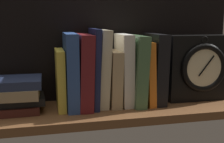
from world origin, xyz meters
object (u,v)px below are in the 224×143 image
object	(u,v)px
book_yellow_seinlanguage	(60,79)
book_navy_bierce	(94,68)
book_white_catcher	(124,70)
book_green_romantic	(135,70)
book_tan_shortstories	(113,78)
book_cream_twain	(102,68)
book_blue_modern	(71,71)
book_black_skeptic	(155,68)
book_orange_pandolfini	(145,72)
book_maroon_dawkins	(84,71)
book_stack_side	(14,94)
framed_clock	(199,68)

from	to	relation	value
book_yellow_seinlanguage	book_navy_bierce	bearing A→B (deg)	0.00
book_navy_bierce	book_white_catcher	distance (cm)	9.69
book_green_romantic	book_tan_shortstories	bearing A→B (deg)	180.00
book_cream_twain	book_green_romantic	world-z (taller)	book_cream_twain
book_blue_modern	book_navy_bierce	bearing A→B (deg)	0.00
book_yellow_seinlanguage	book_black_skeptic	distance (cm)	30.37
book_blue_modern	book_orange_pandolfini	bearing A→B (deg)	0.00
book_maroon_dawkins	book_orange_pandolfini	distance (cm)	19.74
book_orange_pandolfini	book_stack_side	world-z (taller)	book_orange_pandolfini
book_cream_twain	book_orange_pandolfini	size ratio (longest dim) A/B	1.18
book_white_catcher	book_black_skeptic	xyz separation A→B (cm)	(10.29, 0.00, -0.01)
book_yellow_seinlanguage	book_white_catcher	world-z (taller)	book_white_catcher
book_green_romantic	book_maroon_dawkins	bearing A→B (deg)	180.00
book_cream_twain	book_white_catcher	xyz separation A→B (cm)	(7.02, -0.00, -0.70)
book_stack_side	book_yellow_seinlanguage	bearing A→B (deg)	1.71
book_yellow_seinlanguage	book_blue_modern	world-z (taller)	book_blue_modern
book_black_skeptic	book_navy_bierce	bearing A→B (deg)	180.00
book_black_skeptic	framed_clock	bearing A→B (deg)	-4.95
book_orange_pandolfini	book_black_skeptic	distance (cm)	3.53
book_green_romantic	book_blue_modern	bearing A→B (deg)	180.00
book_maroon_dawkins	book_green_romantic	distance (cm)	16.51
book_blue_modern	book_navy_bierce	xyz separation A→B (cm)	(7.13, 0.00, 0.62)
book_yellow_seinlanguage	book_green_romantic	xyz separation A→B (cm)	(23.73, 0.00, 1.99)
book_blue_modern	book_black_skeptic	world-z (taller)	book_blue_modern
book_tan_shortstories	book_white_catcher	size ratio (longest dim) A/B	0.77
framed_clock	book_blue_modern	bearing A→B (deg)	178.21
book_yellow_seinlanguage	book_cream_twain	size ratio (longest dim) A/B	0.76
book_navy_bierce	book_black_skeptic	xyz separation A→B (cm)	(19.94, 0.00, -0.89)
book_maroon_dawkins	book_green_romantic	xyz separation A→B (cm)	(16.50, 0.00, -0.27)
book_orange_pandolfini	book_blue_modern	bearing A→B (deg)	180.00
framed_clock	book_stack_side	distance (cm)	59.50
book_black_skeptic	book_cream_twain	bearing A→B (deg)	180.00
book_blue_modern	book_black_skeptic	size ratio (longest dim) A/B	1.02
book_blue_modern	book_stack_side	size ratio (longest dim) A/B	1.29
book_yellow_seinlanguage	framed_clock	bearing A→B (deg)	-1.66
framed_clock	book_navy_bierce	bearing A→B (deg)	177.85
book_cream_twain	book_black_skeptic	world-z (taller)	book_cream_twain
book_stack_side	book_navy_bierce	bearing A→B (deg)	0.98
book_yellow_seinlanguage	book_orange_pandolfini	bearing A→B (deg)	0.00
book_stack_side	framed_clock	bearing A→B (deg)	-0.89
book_white_catcher	book_stack_side	distance (cm)	34.16
book_navy_bierce	book_green_romantic	world-z (taller)	book_navy_bierce
book_yellow_seinlanguage	book_tan_shortstories	distance (cm)	16.40
book_orange_pandolfini	framed_clock	bearing A→B (deg)	-4.06
book_white_catcher	book_green_romantic	world-z (taller)	book_white_catcher
book_maroon_dawkins	book_white_catcher	size ratio (longest dim) A/B	1.01
book_cream_twain	framed_clock	bearing A→B (deg)	-2.33
book_orange_pandolfini	book_white_catcher	bearing A→B (deg)	180.00
book_tan_shortstories	book_black_skeptic	bearing A→B (deg)	0.00
framed_clock	book_green_romantic	bearing A→B (deg)	176.53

